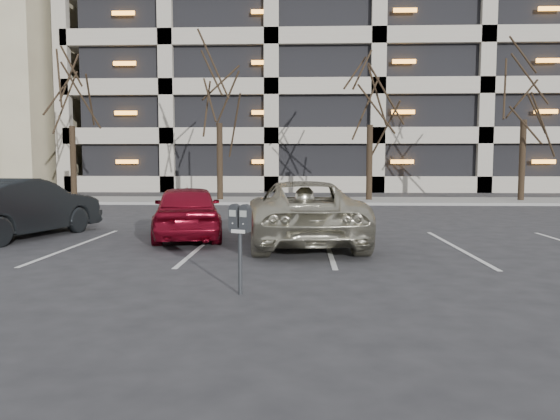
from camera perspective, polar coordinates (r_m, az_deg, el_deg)
The scene contains 12 objects.
ground at distance 9.80m, azimuth -2.54°, elevation -5.92°, with size 140.00×140.00×0.00m, color #28282B.
sidewalk at distance 25.66m, azimuth 0.37°, elevation 0.99°, with size 80.00×4.00×0.12m, color gray.
stall_lines at distance 12.23m, azimuth -8.22°, elevation -3.75°, with size 16.90×5.20×0.00m.
parking_garage at distance 45.46m, azimuth 16.92°, elevation 14.17°, with size 52.00×20.00×19.00m.
tree_a at distance 28.04m, azimuth -21.05°, elevation 12.59°, with size 3.48×3.48×7.92m.
tree_b at distance 26.18m, azimuth -6.40°, elevation 13.88°, with size 3.60×3.60×8.18m.
tree_c at distance 26.08m, azimuth 9.45°, elevation 13.52°, with size 3.50×3.50×7.96m.
tree_d at distance 27.87m, azimuth 24.29°, elevation 13.32°, with size 3.71×3.71×8.44m.
parking_meter at distance 7.63m, azimuth -4.21°, elevation -1.76°, with size 0.34×0.24×1.25m.
suv_silver at distance 12.50m, azimuth 2.35°, elevation -0.22°, with size 2.88×5.38×1.45m.
car_red at distance 13.42m, azimuth -9.66°, elevation -0.13°, with size 1.58×3.94×1.34m, color maroon.
car_dark at distance 14.83m, azimuth -25.58°, elevation 0.19°, with size 1.56×4.48×1.48m, color black.
Camera 1 is at (0.79, -9.59, 1.86)m, focal length 35.00 mm.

